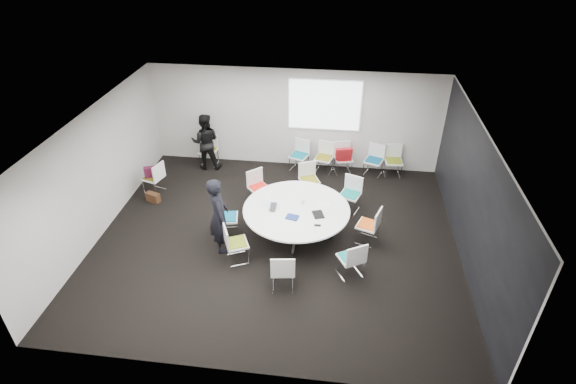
# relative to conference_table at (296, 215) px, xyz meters

# --- Properties ---
(room_shell) EXTENTS (8.08, 7.08, 2.88)m
(room_shell) POSITION_rel_conference_table_xyz_m (-0.32, -0.17, 0.85)
(room_shell) COLOR black
(room_shell) RESTS_ON ground
(conference_table) EXTENTS (2.36, 2.36, 0.73)m
(conference_table) POSITION_rel_conference_table_xyz_m (0.00, 0.00, 0.00)
(conference_table) COLOR silver
(conference_table) RESTS_ON ground
(projection_screen) EXTENTS (1.90, 0.03, 1.35)m
(projection_screen) POSITION_rel_conference_table_xyz_m (0.38, 3.29, 1.30)
(projection_screen) COLOR white
(projection_screen) RESTS_ON room_shell
(chair_ring_a) EXTENTS (0.58, 0.59, 0.88)m
(chair_ring_a) POSITION_rel_conference_table_xyz_m (1.60, -0.03, -0.28)
(chair_ring_a) COLOR silver
(chair_ring_a) RESTS_ON ground
(chair_ring_b) EXTENTS (0.59, 0.58, 0.88)m
(chair_ring_b) POSITION_rel_conference_table_xyz_m (1.19, 1.16, -0.28)
(chair_ring_b) COLOR silver
(chair_ring_b) RESTS_ON ground
(chair_ring_c) EXTENTS (0.60, 0.59, 0.88)m
(chair_ring_c) POSITION_rel_conference_table_xyz_m (0.14, 1.70, -0.28)
(chair_ring_c) COLOR silver
(chair_ring_c) RESTS_ON ground
(chair_ring_d) EXTENTS (0.64, 0.64, 0.88)m
(chair_ring_d) POSITION_rel_conference_table_xyz_m (-1.06, 1.18, -0.28)
(chair_ring_d) COLOR silver
(chair_ring_d) RESTS_ON ground
(chair_ring_e) EXTENTS (0.53, 0.54, 0.88)m
(chair_ring_e) POSITION_rel_conference_table_xyz_m (-1.55, -0.14, -0.28)
(chair_ring_e) COLOR silver
(chair_ring_e) RESTS_ON ground
(chair_ring_f) EXTENTS (0.60, 0.60, 0.88)m
(chair_ring_f) POSITION_rel_conference_table_xyz_m (-1.15, -1.01, -0.28)
(chair_ring_f) COLOR silver
(chair_ring_f) RESTS_ON ground
(chair_ring_g) EXTENTS (0.52, 0.51, 0.88)m
(chair_ring_g) POSITION_rel_conference_table_xyz_m (-0.08, -1.68, -0.28)
(chair_ring_g) COLOR silver
(chair_ring_g) RESTS_ON ground
(chair_ring_h) EXTENTS (0.62, 0.62, 0.88)m
(chair_ring_h) POSITION_rel_conference_table_xyz_m (1.23, -1.18, -0.28)
(chair_ring_h) COLOR silver
(chair_ring_h) RESTS_ON ground
(chair_back_a) EXTENTS (0.58, 0.58, 0.88)m
(chair_back_a) POSITION_rel_conference_table_xyz_m (-0.25, 2.99, -0.28)
(chair_back_a) COLOR silver
(chair_back_a) RESTS_ON ground
(chair_back_b) EXTENTS (0.56, 0.55, 0.88)m
(chair_back_b) POSITION_rel_conference_table_xyz_m (0.45, 2.95, -0.28)
(chair_back_b) COLOR silver
(chair_back_b) RESTS_ON ground
(chair_back_c) EXTENTS (0.56, 0.55, 0.88)m
(chair_back_c) POSITION_rel_conference_table_xyz_m (0.98, 2.99, -0.28)
(chair_back_c) COLOR silver
(chair_back_c) RESTS_ON ground
(chair_back_d) EXTENTS (0.59, 0.58, 0.88)m
(chair_back_d) POSITION_rel_conference_table_xyz_m (1.82, 2.96, -0.28)
(chair_back_d) COLOR silver
(chair_back_d) RESTS_ON ground
(chair_back_e) EXTENTS (0.50, 0.49, 0.88)m
(chair_back_e) POSITION_rel_conference_table_xyz_m (2.35, 2.99, -0.28)
(chair_back_e) COLOR silver
(chair_back_e) RESTS_ON ground
(chair_spare_left) EXTENTS (0.56, 0.56, 0.88)m
(chair_spare_left) POSITION_rel_conference_table_xyz_m (-3.84, 1.33, -0.28)
(chair_spare_left) COLOR silver
(chair_spare_left) RESTS_ON ground
(chair_person_back) EXTENTS (0.51, 0.50, 0.88)m
(chair_person_back) POSITION_rel_conference_table_xyz_m (-2.86, 2.96, -0.28)
(chair_person_back) COLOR silver
(chair_person_back) RESTS_ON ground
(person_main) EXTENTS (0.62, 0.74, 1.74)m
(person_main) POSITION_rel_conference_table_xyz_m (-1.57, -0.65, 0.32)
(person_main) COLOR black
(person_main) RESTS_ON ground
(person_back) EXTENTS (0.87, 0.72, 1.63)m
(person_back) POSITION_rel_conference_table_xyz_m (-2.86, 2.80, 0.26)
(person_back) COLOR black
(person_back) RESTS_ON ground
(laptop) EXTENTS (0.24, 0.35, 0.03)m
(laptop) POSITION_rel_conference_table_xyz_m (-0.47, -0.03, 0.19)
(laptop) COLOR #333338
(laptop) RESTS_ON conference_table
(laptop_lid) EXTENTS (0.15, 0.27, 0.22)m
(laptop_lid) POSITION_rel_conference_table_xyz_m (-0.64, 0.01, 0.31)
(laptop_lid) COLOR silver
(laptop_lid) RESTS_ON conference_table
(notebook_black) EXTENTS (0.30, 0.35, 0.02)m
(notebook_black) POSITION_rel_conference_table_xyz_m (0.49, -0.18, 0.19)
(notebook_black) COLOR black
(notebook_black) RESTS_ON conference_table
(tablet_folio) EXTENTS (0.30, 0.25, 0.03)m
(tablet_folio) POSITION_rel_conference_table_xyz_m (-0.05, -0.35, 0.19)
(tablet_folio) COLOR navy
(tablet_folio) RESTS_ON conference_table
(papers_right) EXTENTS (0.33, 0.26, 0.00)m
(papers_right) POSITION_rel_conference_table_xyz_m (0.60, 0.23, 0.18)
(papers_right) COLOR white
(papers_right) RESTS_ON conference_table
(papers_front) EXTENTS (0.35, 0.28, 0.00)m
(papers_front) POSITION_rel_conference_table_xyz_m (0.67, -0.07, 0.18)
(papers_front) COLOR silver
(papers_front) RESTS_ON conference_table
(cup) EXTENTS (0.08, 0.08, 0.09)m
(cup) POSITION_rel_conference_table_xyz_m (0.11, 0.23, 0.22)
(cup) COLOR white
(cup) RESTS_ON conference_table
(phone) EXTENTS (0.14, 0.08, 0.01)m
(phone) POSITION_rel_conference_table_xyz_m (0.51, -0.56, 0.18)
(phone) COLOR black
(phone) RESTS_ON conference_table
(maroon_bag) EXTENTS (0.42, 0.29, 0.28)m
(maroon_bag) POSITION_rel_conference_table_xyz_m (-3.86, 1.33, 0.07)
(maroon_bag) COLOR #4C142B
(maroon_bag) RESTS_ON chair_spare_left
(brown_bag) EXTENTS (0.39, 0.27, 0.24)m
(brown_bag) POSITION_rel_conference_table_xyz_m (-3.76, 0.91, -0.43)
(brown_bag) COLOR #3C2313
(brown_bag) RESTS_ON ground
(red_jacket) EXTENTS (0.46, 0.26, 0.36)m
(red_jacket) POSITION_rel_conference_table_xyz_m (0.98, 2.77, 0.15)
(red_jacket) COLOR maroon
(red_jacket) RESTS_ON chair_back_c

